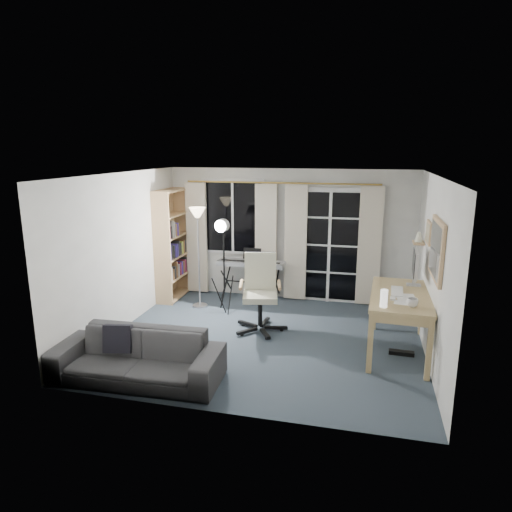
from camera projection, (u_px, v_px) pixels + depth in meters
The scene contains 17 objects.
floor at pixel (264, 339), 6.75m from camera, with size 4.50×4.00×0.02m, color #333E4A.
window at pixel (233, 217), 8.51m from camera, with size 1.20×0.08×1.40m.
french_door at pixel (329, 246), 8.20m from camera, with size 1.32×0.09×2.11m.
curtains at pixel (280, 241), 8.31m from camera, with size 3.60×0.07×2.13m.
bookshelf at pixel (170, 247), 8.42m from camera, with size 0.33×0.95×2.03m.
torchiere_lamp at pixel (198, 228), 7.80m from camera, with size 0.36×0.36×1.77m.
keyboard_piano at pixel (251, 264), 8.34m from camera, with size 1.24×0.61×0.90m.
studio_light at pixel (222, 237), 7.52m from camera, with size 0.32×0.33×1.66m.
office_chair at pixel (260, 285), 7.03m from camera, with size 0.82×0.80×1.18m.
desk at pixel (400, 301), 6.17m from camera, with size 0.85×1.60×0.84m.
monitor at pixel (415, 264), 6.45m from camera, with size 0.21×0.60×0.52m.
desk_clutter at pixel (395, 312), 5.98m from camera, with size 0.52×0.94×1.06m.
mug at pixel (412, 302), 5.64m from camera, with size 0.14×0.11×0.14m, color silver.
wall_mirror at pixel (437, 249), 5.55m from camera, with size 0.04×0.94×0.74m.
framed_print at pixel (429, 232), 6.39m from camera, with size 0.03×0.42×0.32m.
wall_shelf at pixel (419, 239), 6.92m from camera, with size 0.16×0.30×0.18m.
sofa at pixel (137, 349), 5.48m from camera, with size 2.06×0.67×0.80m.
Camera 1 is at (1.37, -6.13, 2.76)m, focal length 32.00 mm.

